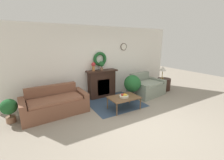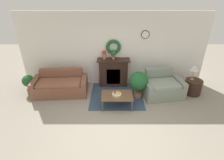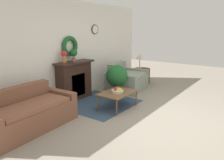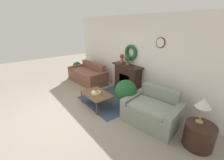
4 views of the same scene
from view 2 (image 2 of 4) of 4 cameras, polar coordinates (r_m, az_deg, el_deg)
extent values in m
plane|color=gray|center=(4.87, 0.27, -15.77)|extent=(16.00, 16.00, 0.00)
cube|color=#334760|center=(6.19, 1.25, -5.03)|extent=(1.80, 1.76, 0.01)
cube|color=white|center=(6.50, 0.10, 9.80)|extent=(6.80, 0.06, 2.70)
cylinder|color=#382319|center=(6.40, 10.58, 14.39)|extent=(0.29, 0.02, 0.29)
cylinder|color=white|center=(6.39, 10.60, 14.37)|extent=(0.25, 0.01, 0.25)
torus|color=#1E5628|center=(6.37, 0.23, 10.69)|extent=(0.54, 0.12, 0.54)
cube|color=#331E16|center=(6.62, 0.23, 2.34)|extent=(1.05, 0.34, 1.02)
cube|color=black|center=(6.51, 0.24, 1.07)|extent=(0.50, 0.02, 0.61)
cube|color=orange|center=(6.54, 0.23, 0.44)|extent=(0.40, 0.01, 0.34)
cube|color=#331E16|center=(6.37, 0.24, 6.57)|extent=(1.19, 0.41, 0.05)
cube|color=brown|center=(6.38, -16.74, -2.93)|extent=(1.56, 0.78, 0.45)
cube|color=brown|center=(6.67, -16.21, 0.37)|extent=(1.53, 0.28, 0.82)
cube|color=brown|center=(6.67, -23.72, -2.09)|extent=(0.22, 0.90, 0.59)
cube|color=brown|center=(6.28, -9.15, -1.77)|extent=(0.22, 0.90, 0.59)
cube|color=brown|center=(6.25, -17.06, -0.85)|extent=(1.49, 0.72, 0.08)
cube|color=gray|center=(6.28, 16.08, -3.25)|extent=(1.11, 0.93, 0.47)
cube|color=gray|center=(6.57, 14.57, 0.42)|extent=(1.02, 0.38, 0.86)
cube|color=gray|center=(6.11, 10.79, -2.71)|extent=(0.33, 1.01, 0.61)
cube|color=gray|center=(6.59, 20.38, -1.73)|extent=(0.33, 1.01, 0.61)
cube|color=gray|center=(6.15, 16.41, -1.07)|extent=(1.06, 0.86, 0.08)
cube|color=brown|center=(5.46, 1.45, -5.02)|extent=(0.97, 0.66, 0.03)
cylinder|color=brown|center=(5.34, -3.33, -8.56)|extent=(0.04, 0.04, 0.39)
cylinder|color=brown|center=(5.37, 6.32, -8.50)|extent=(0.04, 0.04, 0.39)
cylinder|color=brown|center=(5.82, -3.06, -5.17)|extent=(0.04, 0.04, 0.39)
cylinder|color=brown|center=(5.84, 5.74, -5.13)|extent=(0.04, 0.04, 0.39)
cylinder|color=beige|center=(5.43, 1.33, -4.71)|extent=(0.30, 0.30, 0.06)
sphere|color=#B2231E|center=(5.42, 0.85, -4.12)|extent=(0.08, 0.08, 0.08)
sphere|color=orange|center=(5.38, 1.94, -4.41)|extent=(0.07, 0.07, 0.07)
sphere|color=orange|center=(5.44, 1.85, -4.03)|extent=(0.06, 0.06, 0.06)
ellipsoid|color=yellow|center=(5.37, 1.51, -4.46)|extent=(0.17, 0.11, 0.04)
cylinder|color=#331E16|center=(6.81, 24.68, -1.98)|extent=(0.59, 0.59, 0.53)
cylinder|color=#B28E42|center=(6.71, 24.38, 0.29)|extent=(0.14, 0.14, 0.02)
cylinder|color=#B28E42|center=(6.64, 24.67, 1.64)|extent=(0.03, 0.03, 0.33)
cone|color=silver|center=(6.54, 25.13, 3.72)|extent=(0.30, 0.30, 0.20)
cylinder|color=#AD6B38|center=(6.37, -2.73, 7.66)|extent=(0.11, 0.11, 0.19)
sphere|color=#B72D33|center=(6.32, -2.76, 8.94)|extent=(0.15, 0.15, 0.15)
cylinder|color=#8E664C|center=(6.36, 0.22, 7.23)|extent=(0.12, 0.12, 0.10)
cylinder|color=#4C3823|center=(6.33, 0.22, 7.87)|extent=(0.02, 0.02, 0.06)
sphere|color=#1E5628|center=(6.30, 0.22, 8.86)|extent=(0.21, 0.21, 0.21)
cylinder|color=#8E664C|center=(7.00, -25.30, -2.99)|extent=(0.23, 0.23, 0.17)
cylinder|color=#4C3823|center=(6.94, -25.54, -1.99)|extent=(0.04, 0.04, 0.11)
sphere|color=#1E5628|center=(6.84, -25.93, -0.28)|extent=(0.42, 0.42, 0.42)
cylinder|color=#8E664C|center=(6.13, 8.20, -4.67)|extent=(0.28, 0.28, 0.19)
cylinder|color=#4C3823|center=(6.04, 8.31, -3.22)|extent=(0.05, 0.05, 0.17)
sphere|color=#1E5628|center=(5.86, 8.55, -0.26)|extent=(0.63, 0.63, 0.63)
camera|label=1|loc=(2.86, -61.09, -13.56)|focal=24.00mm
camera|label=3|loc=(4.67, -63.16, -5.85)|focal=35.00mm
camera|label=4|loc=(4.53, 55.14, 3.96)|focal=24.00mm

